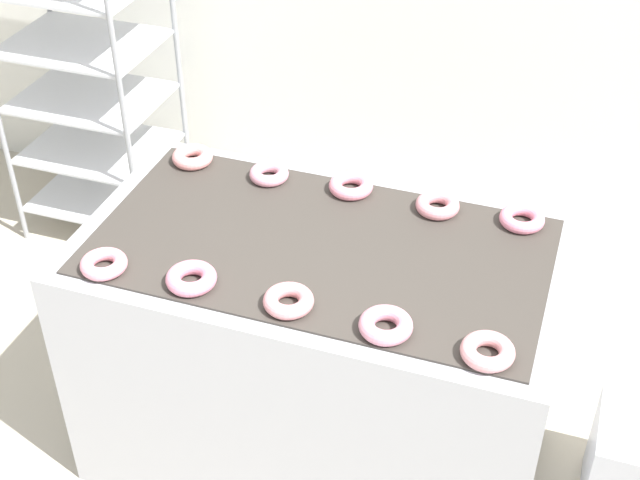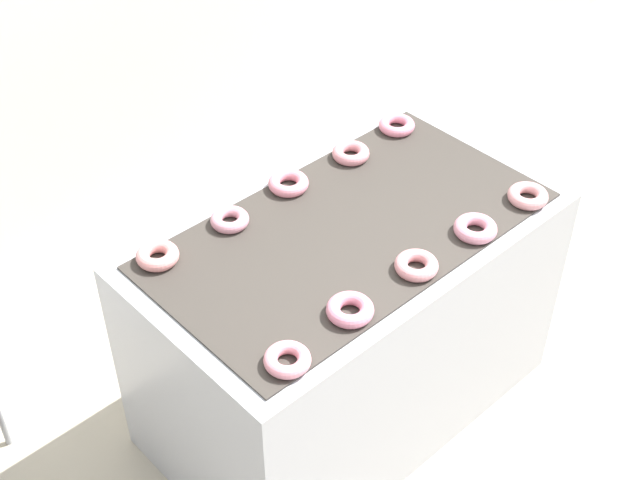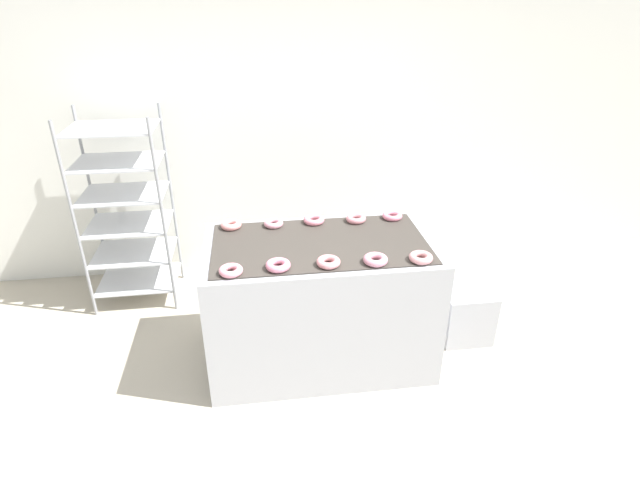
% 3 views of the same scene
% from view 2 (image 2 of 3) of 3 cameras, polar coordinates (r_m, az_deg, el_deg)
% --- Properties ---
extents(fryer_machine, '(1.52, 0.86, 0.92)m').
position_cam_2_polar(fryer_machine, '(3.39, 1.74, -5.28)').
color(fryer_machine, '#A8AAB2').
rests_on(fryer_machine, ground_plane).
extents(glaze_bin, '(0.37, 0.35, 0.41)m').
position_cam_2_polar(glaze_bin, '(4.26, 11.82, 0.29)').
color(glaze_bin, '#A8AAB2').
rests_on(glaze_bin, ground_plane).
extents(donut_near_leftmost, '(0.14, 0.14, 0.04)m').
position_cam_2_polar(donut_near_leftmost, '(2.62, -2.10, -7.66)').
color(donut_near_leftmost, pink).
rests_on(donut_near_leftmost, fryer_machine).
extents(donut_near_left, '(0.15, 0.15, 0.05)m').
position_cam_2_polar(donut_near_left, '(2.76, 1.94, -4.48)').
color(donut_near_left, pink).
rests_on(donut_near_left, fryer_machine).
extents(donut_near_center, '(0.15, 0.15, 0.04)m').
position_cam_2_polar(donut_near_center, '(2.92, 6.19, -1.63)').
color(donut_near_center, '#D5878B').
rests_on(donut_near_center, fryer_machine).
extents(donut_near_right, '(0.15, 0.15, 0.05)m').
position_cam_2_polar(donut_near_right, '(3.09, 9.91, 0.73)').
color(donut_near_right, pink).
rests_on(donut_near_right, fryer_machine).
extents(donut_near_rightmost, '(0.15, 0.15, 0.04)m').
position_cam_2_polar(donut_near_rightmost, '(3.28, 13.16, 2.77)').
color(donut_near_rightmost, '#D48D8F').
rests_on(donut_near_rightmost, fryer_machine).
extents(donut_far_leftmost, '(0.14, 0.14, 0.05)m').
position_cam_2_polar(donut_far_leftmost, '(2.99, -10.36, -0.99)').
color(donut_far_leftmost, pink).
rests_on(donut_far_leftmost, fryer_machine).
extents(donut_far_left, '(0.14, 0.14, 0.04)m').
position_cam_2_polar(donut_far_left, '(3.10, -5.80, 1.31)').
color(donut_far_left, pink).
rests_on(donut_far_left, fryer_machine).
extents(donut_far_center, '(0.15, 0.15, 0.04)m').
position_cam_2_polar(donut_far_center, '(3.25, -1.98, 3.68)').
color(donut_far_center, pink).
rests_on(donut_far_center, fryer_machine).
extents(donut_far_right, '(0.14, 0.14, 0.04)m').
position_cam_2_polar(donut_far_right, '(3.41, 1.98, 5.58)').
color(donut_far_right, '#D18189').
rests_on(donut_far_right, fryer_machine).
extents(donut_far_rightmost, '(0.14, 0.14, 0.04)m').
position_cam_2_polar(donut_far_rightmost, '(3.58, 4.94, 7.33)').
color(donut_far_rightmost, pink).
rests_on(donut_far_rightmost, fryer_machine).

